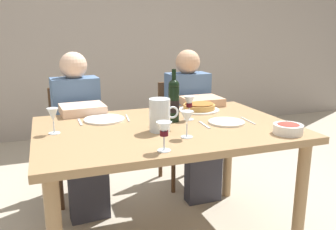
{
  "coord_description": "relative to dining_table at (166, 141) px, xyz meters",
  "views": [
    {
      "loc": [
        -0.66,
        -1.87,
        1.32
      ],
      "look_at": [
        0.03,
        0.03,
        0.82
      ],
      "focal_mm": 37.16,
      "sensor_mm": 36.0,
      "label": 1
    }
  ],
  "objects": [
    {
      "name": "chair_left",
      "position": [
        -0.46,
        0.89,
        -0.17
      ],
      "size": [
        0.43,
        0.43,
        0.87
      ],
      "rotation": [
        0.0,
        0.0,
        3.21
      ],
      "color": "brown",
      "rests_on": "ground"
    },
    {
      "name": "diner_right",
      "position": [
        0.45,
        0.63,
        -0.05
      ],
      "size": [
        0.34,
        0.5,
        1.16
      ],
      "rotation": [
        0.0,
        0.0,
        3.14
      ],
      "color": "#4C6B93",
      "rests_on": "ground"
    },
    {
      "name": "water_pitcher",
      "position": [
        -0.07,
        -0.09,
        0.17
      ],
      "size": [
        0.17,
        0.12,
        0.19
      ],
      "color": "silver",
      "rests_on": "dining_table"
    },
    {
      "name": "salad_bowl",
      "position": [
        0.58,
        -0.38,
        0.12
      ],
      "size": [
        0.16,
        0.16,
        0.06
      ],
      "color": "white",
      "rests_on": "dining_table"
    },
    {
      "name": "dinner_plate_left_setting",
      "position": [
        0.37,
        -0.06,
        0.1
      ],
      "size": [
        0.22,
        0.22,
        0.01
      ],
      "primitive_type": "cylinder",
      "color": "silver",
      "rests_on": "dining_table"
    },
    {
      "name": "baked_tart",
      "position": [
        0.35,
        0.3,
        0.12
      ],
      "size": [
        0.29,
        0.29,
        0.06
      ],
      "color": "white",
      "rests_on": "dining_table"
    },
    {
      "name": "spoon_right_setting",
      "position": [
        -0.47,
        0.26,
        0.09
      ],
      "size": [
        0.02,
        0.16,
        0.0
      ],
      "primitive_type": "cube",
      "rotation": [
        0.0,
        0.0,
        1.58
      ],
      "color": "silver",
      "rests_on": "dining_table"
    },
    {
      "name": "chair_right",
      "position": [
        0.45,
        0.86,
        -0.17
      ],
      "size": [
        0.4,
        0.4,
        0.87
      ],
      "rotation": [
        0.0,
        0.0,
        3.14
      ],
      "color": "brown",
      "rests_on": "ground"
    },
    {
      "name": "fork_left_setting",
      "position": [
        0.22,
        -0.06,
        0.09
      ],
      "size": [
        0.02,
        0.16,
        0.0
      ],
      "primitive_type": "cube",
      "rotation": [
        0.0,
        0.0,
        1.5
      ],
      "color": "silver",
      "rests_on": "dining_table"
    },
    {
      "name": "diner_left",
      "position": [
        -0.44,
        0.65,
        -0.05
      ],
      "size": [
        0.36,
        0.52,
        1.16
      ],
      "rotation": [
        0.0,
        0.0,
        3.21
      ],
      "color": "#4C6B93",
      "rests_on": "ground"
    },
    {
      "name": "wine_glass_left_diner",
      "position": [
        -0.63,
        0.06,
        0.19
      ],
      "size": [
        0.06,
        0.06,
        0.14
      ],
      "color": "silver",
      "rests_on": "dining_table"
    },
    {
      "name": "knife_left_setting",
      "position": [
        0.52,
        -0.06,
        0.09
      ],
      "size": [
        0.02,
        0.18,
        0.0
      ],
      "primitive_type": "cube",
      "rotation": [
        0.0,
        0.0,
        1.5
      ],
      "color": "silver",
      "rests_on": "dining_table"
    },
    {
      "name": "dinner_plate_right_setting",
      "position": [
        -0.32,
        0.26,
        0.1
      ],
      "size": [
        0.26,
        0.26,
        0.01
      ],
      "primitive_type": "cylinder",
      "color": "white",
      "rests_on": "dining_table"
    },
    {
      "name": "wine_glass_centre",
      "position": [
        0.19,
        0.09,
        0.2
      ],
      "size": [
        0.07,
        0.07,
        0.15
      ],
      "color": "silver",
      "rests_on": "dining_table"
    },
    {
      "name": "dining_table",
      "position": [
        0.0,
        0.0,
        0.0
      ],
      "size": [
        1.5,
        1.0,
        0.76
      ],
      "color": "#9E7A51",
      "rests_on": "ground"
    },
    {
      "name": "wine_glass_spare",
      "position": [
        -0.15,
        -0.41,
        0.19
      ],
      "size": [
        0.07,
        0.07,
        0.14
      ],
      "color": "silver",
      "rests_on": "dining_table"
    },
    {
      "name": "wine_glass_right_diner",
      "position": [
        0.03,
        -0.25,
        0.2
      ],
      "size": [
        0.07,
        0.07,
        0.14
      ],
      "color": "silver",
      "rests_on": "dining_table"
    },
    {
      "name": "knife_right_setting",
      "position": [
        -0.17,
        0.26,
        0.09
      ],
      "size": [
        0.03,
        0.18,
        0.0
      ],
      "primitive_type": "cube",
      "rotation": [
        0.0,
        0.0,
        1.44
      ],
      "color": "silver",
      "rests_on": "dining_table"
    },
    {
      "name": "back_wall",
      "position": [
        0.0,
        2.58,
        0.73
      ],
      "size": [
        8.0,
        0.1,
        2.8
      ],
      "primitive_type": "cube",
      "color": "#A3998E",
      "rests_on": "ground"
    },
    {
      "name": "wine_bottle",
      "position": [
        0.08,
        0.08,
        0.23
      ],
      "size": [
        0.07,
        0.07,
        0.33
      ],
      "color": "black",
      "rests_on": "dining_table"
    }
  ]
}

